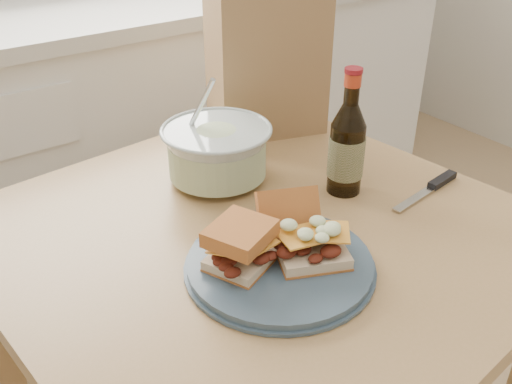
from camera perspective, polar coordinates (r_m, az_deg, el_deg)
cabinet_run at (r=2.00m, az=-13.47°, el=4.72°), size 2.50×0.64×0.94m
dining_table at (r=1.09m, az=0.35°, el=-8.23°), size 0.98×0.98×0.74m
plate at (r=0.92m, az=2.38°, el=-7.22°), size 0.30×0.30×0.02m
sandwich_left at (r=0.89m, az=-1.56°, el=-5.32°), size 0.12×0.12×0.07m
sandwich_right at (r=0.92m, az=4.81°, el=-4.25°), size 0.14×0.18×0.09m
coleslaw_bowl at (r=1.15m, az=-3.91°, el=3.77°), size 0.22×0.22×0.22m
beer_bottle at (r=1.11m, az=9.07°, el=4.43°), size 0.07×0.07×0.25m
knife at (r=1.20m, az=17.50°, el=0.71°), size 0.20×0.04×0.01m
paper_bag at (r=1.35m, az=1.06°, el=12.99°), size 0.29×0.24×0.33m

